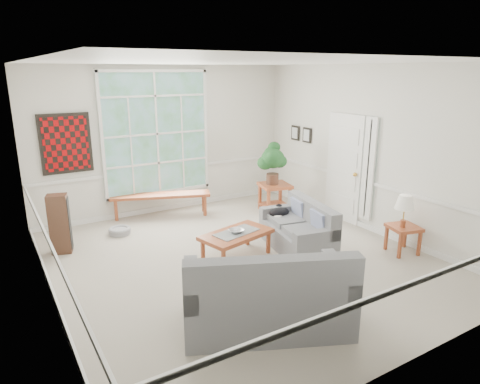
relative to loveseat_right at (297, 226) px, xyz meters
name	(u,v)px	position (x,y,z in m)	size (l,w,h in m)	color
floor	(241,260)	(-1.03, 0.10, -0.40)	(5.50, 6.00, 0.01)	#A69D8F
ceiling	(241,62)	(-1.03, 0.10, 2.60)	(5.50, 6.00, 0.02)	white
wall_back	(166,140)	(-1.03, 3.10, 1.10)	(5.50, 0.02, 3.00)	silver
wall_front	(412,228)	(-1.03, -2.90, 1.10)	(5.50, 0.02, 3.00)	silver
wall_left	(41,194)	(-3.78, 0.10, 1.10)	(0.02, 6.00, 3.00)	silver
wall_right	(371,150)	(1.72, 0.10, 1.10)	(0.02, 6.00, 3.00)	silver
window_back	(157,134)	(-1.23, 3.06, 1.25)	(2.30, 0.08, 2.40)	white
entry_door	(344,168)	(1.68, 0.70, 0.65)	(0.08, 0.90, 2.10)	white
door_sidelight	(369,169)	(1.68, 0.07, 0.75)	(0.08, 0.26, 1.90)	white
wall_art	(66,144)	(-2.98, 3.05, 1.20)	(0.90, 0.06, 1.10)	#5C090A
wall_frame_near	(307,135)	(1.68, 1.85, 1.15)	(0.04, 0.26, 0.32)	black
wall_frame_far	(295,133)	(1.68, 2.25, 1.15)	(0.04, 0.26, 0.32)	black
loveseat_right	(297,226)	(0.00, 0.00, 0.00)	(0.76, 1.47, 0.79)	slate
loveseat_front	(267,285)	(-1.71, -1.58, 0.11)	(1.89, 0.98, 1.02)	slate
coffee_table	(236,245)	(-1.05, 0.21, -0.19)	(1.14, 0.62, 0.42)	#964324
pewter_bowl	(236,231)	(-1.05, 0.21, 0.06)	(0.28, 0.28, 0.07)	#9F9FA4
window_bench	(161,205)	(-1.33, 2.75, -0.17)	(1.99, 0.39, 0.46)	#964324
end_table	(275,198)	(0.84, 1.81, -0.10)	(0.60, 0.60, 0.60)	#964324
houseplant	(273,163)	(0.79, 1.83, 0.64)	(0.52, 0.52, 0.89)	#1B4A20
side_table	(403,239)	(1.37, -1.03, -0.17)	(0.45, 0.45, 0.46)	#964324
table_lamp	(404,211)	(1.31, -1.05, 0.33)	(0.31, 0.31, 0.53)	white
pet_bed	(120,231)	(-2.35, 2.20, -0.34)	(0.41, 0.41, 0.12)	gray
floor_speaker	(60,224)	(-3.39, 1.87, 0.10)	(0.31, 0.24, 0.98)	#43281C
cat	(279,212)	(0.02, 0.53, 0.10)	(0.38, 0.27, 0.18)	black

